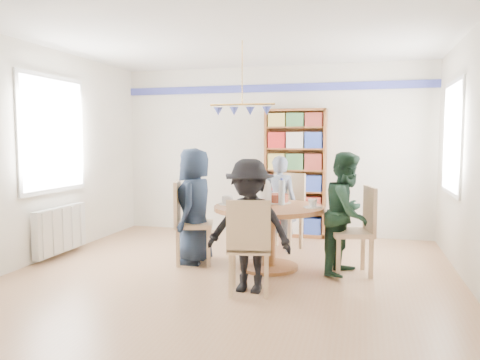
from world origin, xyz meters
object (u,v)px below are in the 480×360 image
(radiator, at_px, (61,230))
(person_far, at_px, (279,203))
(chair_left, at_px, (187,218))
(person_left, at_px, (194,206))
(dining_table, at_px, (269,222))
(chair_near, at_px, (249,242))
(bookshelf, at_px, (295,174))
(chair_far, at_px, (286,208))
(person_near, at_px, (249,226))
(chair_right, at_px, (359,226))
(person_right, at_px, (347,213))

(radiator, relative_size, person_far, 0.76)
(chair_left, distance_m, person_left, 0.18)
(dining_table, distance_m, chair_near, 0.99)
(radiator, height_order, bookshelf, bookshelf)
(chair_far, height_order, person_near, person_near)
(chair_left, height_order, bookshelf, bookshelf)
(chair_right, height_order, person_near, person_near)
(chair_left, relative_size, person_near, 0.77)
(chair_left, bearing_deg, person_left, 35.08)
(chair_far, relative_size, person_near, 0.79)
(radiator, bearing_deg, chair_right, 1.79)
(dining_table, xyz_separation_m, person_near, (-0.03, -0.88, 0.11))
(person_near, relative_size, bookshelf, 0.67)
(person_right, bearing_deg, radiator, 109.12)
(radiator, xyz_separation_m, chair_near, (2.77, -0.89, 0.18))
(radiator, relative_size, dining_table, 0.77)
(person_right, xyz_separation_m, person_near, (-0.93, -0.89, -0.03))
(radiator, bearing_deg, chair_far, 22.17)
(radiator, xyz_separation_m, dining_table, (2.77, 0.10, 0.21))
(person_right, relative_size, person_near, 1.04)
(chair_far, xyz_separation_m, person_right, (0.87, -1.03, 0.11))
(bookshelf, bearing_deg, chair_left, -118.44)
(chair_left, height_order, chair_near, chair_left)
(person_near, bearing_deg, chair_near, -73.57)
(radiator, height_order, chair_left, chair_left)
(chair_near, height_order, bookshelf, bookshelf)
(chair_right, distance_m, chair_near, 1.45)
(radiator, distance_m, chair_near, 2.91)
(person_right, xyz_separation_m, person_far, (-0.94, 0.91, -0.04))
(person_far, bearing_deg, person_right, 139.03)
(dining_table, distance_m, chair_left, 1.02)
(radiator, distance_m, person_right, 3.69)
(bookshelf, bearing_deg, chair_right, -62.60)
(chair_left, xyz_separation_m, bookshelf, (1.06, 1.96, 0.42))
(chair_left, distance_m, person_near, 1.32)
(radiator, height_order, person_far, person_far)
(chair_far, bearing_deg, person_near, -91.86)
(person_right, bearing_deg, chair_far, 57.47)
(chair_far, bearing_deg, bookshelf, 89.70)
(chair_left, bearing_deg, chair_right, 1.10)
(dining_table, relative_size, chair_far, 1.23)
(bookshelf, bearing_deg, dining_table, -91.12)
(person_far, bearing_deg, bookshelf, -91.06)
(dining_table, bearing_deg, person_far, 92.25)
(chair_right, xyz_separation_m, person_near, (-1.06, -0.89, 0.12))
(chair_near, distance_m, person_near, 0.18)
(chair_near, height_order, person_left, person_left)
(dining_table, height_order, chair_right, chair_right)
(person_right, distance_m, person_near, 1.29)
(radiator, bearing_deg, person_near, -15.78)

